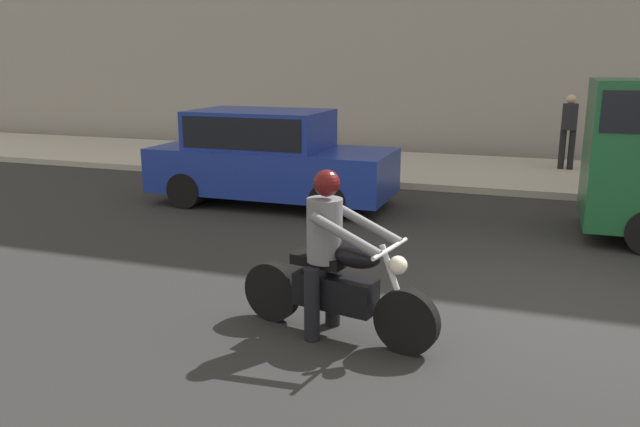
# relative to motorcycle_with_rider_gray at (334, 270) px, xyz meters

# --- Properties ---
(ground_plane) EXTENTS (80.00, 80.00, 0.00)m
(ground_plane) POSITION_rel_motorcycle_with_rider_gray_xyz_m (1.86, 1.34, -0.66)
(ground_plane) COLOR #252525
(sidewalk_slab) EXTENTS (40.00, 4.40, 0.14)m
(sidewalk_slab) POSITION_rel_motorcycle_with_rider_gray_xyz_m (1.86, 9.34, -0.59)
(sidewalk_slab) COLOR #A8A399
(sidewalk_slab) RESTS_ON ground_plane
(motorcycle_with_rider_gray) EXTENTS (2.07, 0.77, 1.62)m
(motorcycle_with_rider_gray) POSITION_rel_motorcycle_with_rider_gray_xyz_m (0.00, 0.00, 0.00)
(motorcycle_with_rider_gray) COLOR black
(motorcycle_with_rider_gray) RESTS_ON ground_plane
(parked_sedan_cobalt_blue) EXTENTS (4.39, 1.82, 1.72)m
(parked_sedan_cobalt_blue) POSITION_rel_motorcycle_with_rider_gray_xyz_m (-2.93, 4.99, 0.22)
(parked_sedan_cobalt_blue) COLOR navy
(parked_sedan_cobalt_blue) RESTS_ON ground_plane
(pedestrian_bystander) EXTENTS (0.34, 0.34, 1.71)m
(pedestrian_bystander) POSITION_rel_motorcycle_with_rider_gray_xyz_m (2.33, 10.03, 0.48)
(pedestrian_bystander) COLOR black
(pedestrian_bystander) RESTS_ON sidewalk_slab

